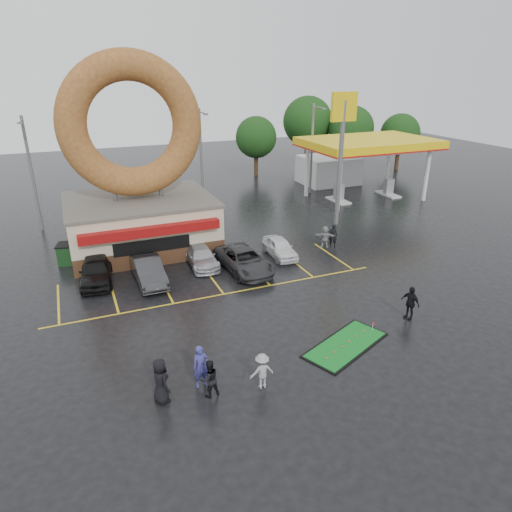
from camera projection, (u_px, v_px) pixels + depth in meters
name	position (u px, v px, depth m)	size (l,w,h in m)	color
ground	(245.00, 322.00, 23.88)	(120.00, 120.00, 0.00)	black
donut_shop	(138.00, 188.00, 32.14)	(10.20, 8.70, 13.50)	#472B19
gas_station	(350.00, 156.00, 47.40)	(12.30, 13.65, 5.90)	silver
shell_sign	(342.00, 135.00, 35.88)	(2.20, 0.36, 10.60)	slate
streetlight_left	(32.00, 172.00, 35.45)	(0.40, 2.21, 9.00)	slate
streetlight_mid	(201.00, 157.00, 41.28)	(0.40, 2.21, 9.00)	slate
streetlight_right	(312.00, 147.00, 46.40)	(0.40, 2.21, 9.00)	slate
tree_far_a	(351.00, 129.00, 56.68)	(5.60, 5.60, 8.00)	#332114
tree_far_b	(400.00, 134.00, 57.36)	(4.90, 4.90, 7.00)	#332114
tree_far_c	(308.00, 121.00, 58.42)	(6.30, 6.30, 9.00)	#332114
tree_far_d	(256.00, 137.00, 54.37)	(4.90, 4.90, 7.00)	#332114
car_black	(96.00, 270.00, 28.00)	(1.86, 4.63, 1.58)	black
car_dgrey	(149.00, 271.00, 28.00)	(1.59, 4.57, 1.50)	#2C2C2E
car_silver	(201.00, 257.00, 30.46)	(1.74, 4.27, 1.24)	#B6B6BB
car_grey	(244.00, 260.00, 29.59)	(2.43, 5.26, 1.46)	#323335
car_white	(280.00, 247.00, 31.90)	(1.55, 3.85, 1.31)	white
person_blue	(201.00, 367.00, 18.77)	(0.69, 0.45, 1.89)	navy
person_blackjkt	(209.00, 379.00, 18.24)	(0.80, 0.62, 1.64)	black
person_hoodie	(262.00, 371.00, 18.73)	(1.03, 0.59, 1.59)	gray
person_bystander	(161.00, 381.00, 17.86)	(0.95, 0.62, 1.95)	black
person_cameraman	(410.00, 303.00, 23.87)	(1.08, 0.45, 1.85)	black
person_walker_near	(325.00, 237.00, 33.43)	(1.51, 0.48, 1.62)	gray
person_walker_far	(333.00, 236.00, 33.49)	(0.64, 0.42, 1.76)	black
dumpster	(73.00, 254.00, 30.82)	(1.80, 1.20, 1.30)	#183E1A
putting_green	(346.00, 345.00, 21.84)	(5.02, 3.66, 0.58)	black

